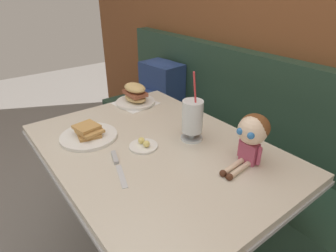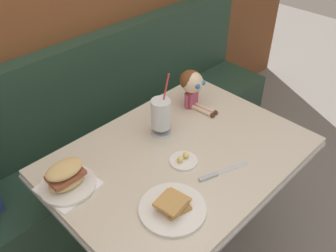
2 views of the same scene
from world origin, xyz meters
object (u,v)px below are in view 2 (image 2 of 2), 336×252
Objects in this scene: sandwich_plate at (66,178)px; seated_doll at (192,84)px; butter_saucer at (183,160)px; milkshake_glass at (161,115)px; toast_plate at (173,207)px; butter_knife at (215,174)px.

seated_doll is at bearing 2.73° from sandwich_plate.
sandwich_plate is 0.48m from butter_saucer.
milkshake_glass reaches higher than butter_saucer.
toast_plate reaches higher than butter_knife.
seated_doll is at bearing 11.25° from milkshake_glass.
toast_plate is at bearing -60.79° from sandwich_plate.
sandwich_plate is 0.98× the size of butter_knife.
toast_plate is at bearing -145.56° from butter_saucer.
toast_plate is 1.11× the size of sandwich_plate.
butter_saucer is at bearing -27.79° from sandwich_plate.
milkshake_glass is at bearing 51.14° from toast_plate.
sandwich_plate reaches higher than butter_saucer.
butter_saucer reaches higher than butter_knife.
toast_plate is 2.08× the size of butter_saucer.
toast_plate is at bearing -178.76° from butter_knife.
seated_doll is at bearing 36.44° from toast_plate.
butter_knife is at bearing 1.24° from toast_plate.
milkshake_glass is 2.62× the size of butter_saucer.
butter_saucer is 0.54× the size of seated_doll.
butter_knife is at bearing -76.46° from butter_saucer.
butter_knife is (0.03, -0.14, -0.00)m from butter_saucer.
sandwich_plate is at bearing -177.27° from seated_doll.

